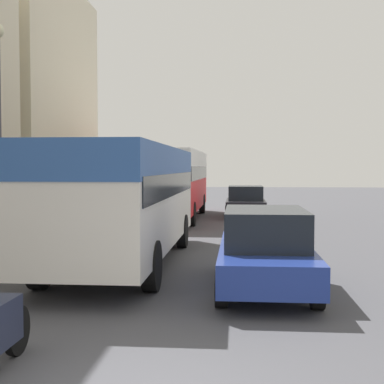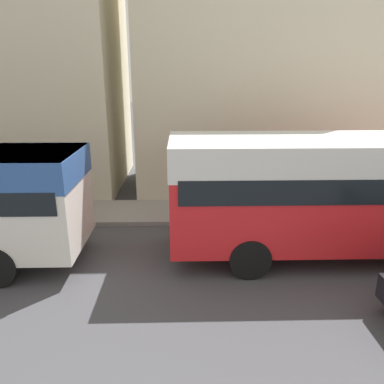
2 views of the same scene
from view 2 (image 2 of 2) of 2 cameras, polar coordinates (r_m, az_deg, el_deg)
The scene contains 3 objects.
building_midblock at distance 17.82m, azimuth -24.83°, elevation 19.29°, with size 6.31×7.96×11.36m.
building_far_terrace at distance 16.12m, azimuth 8.97°, elevation 19.39°, with size 5.04×9.02×10.49m.
bus_following at distance 10.55m, azimuth 24.67°, elevation 1.52°, with size 2.66×9.94×3.15m.
Camera 2 is at (7.15, 15.23, 4.66)m, focal length 35.00 mm.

